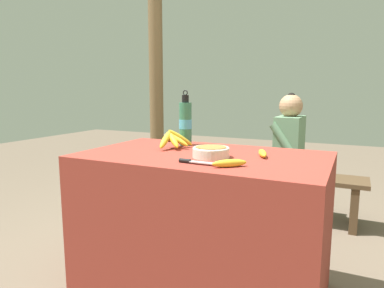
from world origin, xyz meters
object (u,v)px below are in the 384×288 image
(serving_bowl, at_px, (211,151))
(loose_banana_side, at_px, (263,153))
(support_post_near, at_px, (156,77))
(seated_vendor, at_px, (284,148))
(banana_bunch_ripe, at_px, (174,139))
(water_bottle, at_px, (185,123))
(banana_bunch_green, at_px, (217,161))
(wooden_bench, at_px, (264,178))
(knife, at_px, (192,161))
(loose_banana_front, at_px, (229,163))

(serving_bowl, xyz_separation_m, loose_banana_side, (0.23, 0.12, -0.01))
(support_post_near, bearing_deg, loose_banana_side, -44.50)
(seated_vendor, bearing_deg, banana_bunch_ripe, 72.87)
(water_bottle, height_order, banana_bunch_green, water_bottle)
(banana_bunch_ripe, distance_m, wooden_bench, 1.34)
(banana_bunch_ripe, height_order, wooden_bench, banana_bunch_ripe)
(loose_banana_side, relative_size, wooden_bench, 0.09)
(loose_banana_side, relative_size, knife, 0.80)
(loose_banana_side, height_order, banana_bunch_green, loose_banana_side)
(banana_bunch_green, distance_m, support_post_near, 1.18)
(loose_banana_front, bearing_deg, seated_vendor, 91.88)
(banana_bunch_ripe, relative_size, banana_bunch_green, 1.11)
(knife, bearing_deg, wooden_bench, 92.81)
(banana_bunch_ripe, height_order, support_post_near, support_post_near)
(banana_bunch_green, bearing_deg, water_bottle, -78.87)
(serving_bowl, relative_size, loose_banana_side, 1.25)
(wooden_bench, height_order, seated_vendor, seated_vendor)
(knife, relative_size, support_post_near, 0.07)
(loose_banana_front, distance_m, support_post_near, 2.40)
(loose_banana_side, height_order, seated_vendor, seated_vendor)
(loose_banana_side, xyz_separation_m, wooden_bench, (-0.29, 1.25, -0.45))
(wooden_bench, bearing_deg, banana_bunch_green, -179.83)
(serving_bowl, relative_size, wooden_bench, 0.11)
(loose_banana_front, bearing_deg, banana_bunch_green, 113.10)
(loose_banana_side, bearing_deg, banana_bunch_ripe, 177.23)
(loose_banana_front, height_order, loose_banana_side, same)
(wooden_bench, bearing_deg, knife, -88.43)
(seated_vendor, height_order, banana_bunch_green, seated_vendor)
(banana_bunch_ripe, bearing_deg, knife, -50.05)
(support_post_near, bearing_deg, loose_banana_front, -50.85)
(wooden_bench, bearing_deg, loose_banana_side, -76.90)
(knife, height_order, seated_vendor, seated_vendor)
(loose_banana_side, distance_m, seated_vendor, 1.24)
(banana_bunch_ripe, xyz_separation_m, wooden_bench, (0.23, 1.23, -0.49))
(knife, bearing_deg, support_post_near, 126.79)
(loose_banana_side, bearing_deg, loose_banana_front, -103.49)
(banana_bunch_ripe, relative_size, serving_bowl, 1.38)
(loose_banana_front, relative_size, seated_vendor, 0.13)
(serving_bowl, bearing_deg, loose_banana_front, -47.42)
(loose_banana_front, bearing_deg, serving_bowl, 132.58)
(loose_banana_front, height_order, support_post_near, support_post_near)
(serving_bowl, relative_size, seated_vendor, 0.17)
(loose_banana_front, xyz_separation_m, support_post_near, (-1.49, 1.83, 0.46))
(water_bottle, relative_size, wooden_bench, 0.20)
(serving_bowl, distance_m, loose_banana_side, 0.26)
(water_bottle, height_order, loose_banana_front, water_bottle)
(serving_bowl, xyz_separation_m, water_bottle, (-0.29, 0.29, 0.11))
(banana_bunch_green, bearing_deg, banana_bunch_ripe, -80.36)
(banana_bunch_green, height_order, support_post_near, support_post_near)
(serving_bowl, bearing_deg, banana_bunch_ripe, 153.00)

